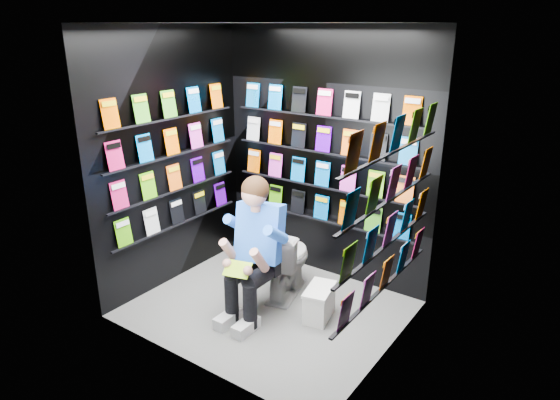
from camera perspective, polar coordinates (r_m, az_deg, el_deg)
The scene contains 14 objects.
floor at distance 4.92m, azimuth -1.40°, elevation -12.33°, with size 2.40×2.40×0.00m, color slate.
ceiling at distance 4.17m, azimuth -1.71°, elevation 19.60°, with size 2.40×2.40×0.00m, color white.
wall_back at distance 5.18m, azimuth 5.09°, elevation 4.98°, with size 2.40×0.04×2.60m, color black.
wall_front at distance 3.66m, azimuth -10.90°, elevation -1.54°, with size 2.40×0.04×2.60m, color black.
wall_left at distance 5.15m, azimuth -12.35°, elevation 4.53°, with size 0.04×2.00×2.60m, color black.
wall_right at distance 3.82m, azimuth 13.09°, elevation -0.84°, with size 0.04×2.00×2.60m, color black.
comics_back at distance 5.15m, azimuth 4.93°, elevation 4.96°, with size 2.10×0.06×1.37m, color #E76300, non-canonical shape.
comics_left at distance 5.13m, azimuth -12.13°, elevation 4.53°, with size 0.06×1.70×1.37m, color #E76300, non-canonical shape.
comics_right at distance 3.82m, azimuth 12.69°, elevation -0.68°, with size 0.06×1.70×1.37m, color #E76300, non-canonical shape.
toilet at distance 5.00m, azimuth 0.58°, elevation -6.91°, with size 0.42×0.75×0.73m, color white.
longbox at distance 4.74m, azimuth 4.49°, elevation -11.76°, with size 0.20×0.37×0.28m, color white.
longbox_lid at distance 4.66m, azimuth 4.55°, elevation -10.15°, with size 0.22×0.39×0.03m, color white.
reader at distance 4.54m, azimuth -2.13°, elevation -3.85°, with size 0.55×0.81×1.49m, color blue, non-canonical shape.
held_comic at distance 4.39m, azimuth -4.88°, elevation -7.88°, with size 0.24×0.01×0.16m, color green.
Camera 1 is at (2.50, -3.35, 2.60)m, focal length 32.00 mm.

